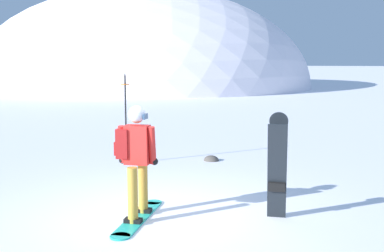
% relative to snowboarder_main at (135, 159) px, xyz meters
% --- Properties ---
extents(ground_plane, '(300.00, 300.00, 0.00)m').
position_rel_snowboarder_main_xyz_m(ground_plane, '(0.33, 0.19, -0.92)').
color(ground_plane, white).
extents(ridge_peak_main, '(28.41, 25.57, 16.57)m').
position_rel_snowboarder_main_xyz_m(ridge_peak_main, '(-10.60, 32.59, -0.92)').
color(ridge_peak_main, white).
rests_on(ridge_peak_main, ground).
extents(snowboarder_main, '(0.64, 1.84, 1.71)m').
position_rel_snowboarder_main_xyz_m(snowboarder_main, '(0.00, 0.00, 0.00)').
color(snowboarder_main, '#23B7A3').
rests_on(snowboarder_main, ground).
extents(spare_snowboard, '(0.28, 0.42, 1.62)m').
position_rel_snowboarder_main_xyz_m(spare_snowboard, '(2.06, 0.36, -0.10)').
color(spare_snowboard, black).
rests_on(spare_snowboard, ground).
extents(piste_marker_near, '(0.20, 0.20, 2.08)m').
position_rel_snowboarder_main_xyz_m(piste_marker_near, '(-1.44, 3.55, 0.26)').
color(piste_marker_near, black).
rests_on(piste_marker_near, ground).
extents(rock_dark, '(0.36, 0.31, 0.25)m').
position_rel_snowboarder_main_xyz_m(rock_dark, '(0.41, 4.26, -0.92)').
color(rock_dark, '#4C4742').
rests_on(rock_dark, ground).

